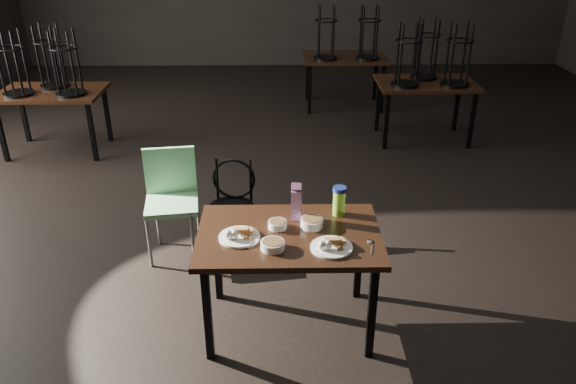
{
  "coord_description": "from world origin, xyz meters",
  "views": [
    {
      "loc": [
        -0.33,
        -4.67,
        2.63
      ],
      "look_at": [
        -0.27,
        -1.12,
        0.85
      ],
      "focal_mm": 35.0,
      "sensor_mm": 36.0,
      "label": 1
    }
  ],
  "objects_px": {
    "water_bottle": "(339,201)",
    "school_chair": "(171,194)",
    "main_table": "(289,243)",
    "juice_carton": "(296,202)",
    "bentwood_chair": "(232,199)"
  },
  "relations": [
    {
      "from": "main_table",
      "to": "school_chair",
      "type": "distance_m",
      "value": 1.38
    },
    {
      "from": "school_chair",
      "to": "juice_carton",
      "type": "bearing_deg",
      "value": -46.17
    },
    {
      "from": "water_bottle",
      "to": "main_table",
      "type": "bearing_deg",
      "value": -144.5
    },
    {
      "from": "water_bottle",
      "to": "school_chair",
      "type": "distance_m",
      "value": 1.53
    },
    {
      "from": "juice_carton",
      "to": "bentwood_chair",
      "type": "xyz_separation_m",
      "value": [
        -0.51,
        0.83,
        -0.4
      ]
    },
    {
      "from": "bentwood_chair",
      "to": "school_chair",
      "type": "xyz_separation_m",
      "value": [
        -0.5,
        -0.03,
        0.07
      ]
    },
    {
      "from": "school_chair",
      "to": "main_table",
      "type": "bearing_deg",
      "value": -53.94
    },
    {
      "from": "main_table",
      "to": "juice_carton",
      "type": "relative_size",
      "value": 4.45
    },
    {
      "from": "main_table",
      "to": "water_bottle",
      "type": "bearing_deg",
      "value": 35.5
    },
    {
      "from": "main_table",
      "to": "school_chair",
      "type": "xyz_separation_m",
      "value": [
        -0.95,
        0.99,
        -0.12
      ]
    },
    {
      "from": "main_table",
      "to": "bentwood_chair",
      "type": "xyz_separation_m",
      "value": [
        -0.45,
        1.02,
        -0.2
      ]
    },
    {
      "from": "main_table",
      "to": "school_chair",
      "type": "height_order",
      "value": "school_chair"
    },
    {
      "from": "main_table",
      "to": "school_chair",
      "type": "bearing_deg",
      "value": 133.93
    },
    {
      "from": "bentwood_chair",
      "to": "school_chair",
      "type": "height_order",
      "value": "school_chair"
    },
    {
      "from": "juice_carton",
      "to": "bentwood_chair",
      "type": "distance_m",
      "value": 1.05
    }
  ]
}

